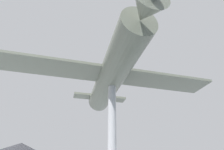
{
  "coord_description": "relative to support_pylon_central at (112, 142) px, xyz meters",
  "views": [
    {
      "loc": [
        5.27,
        9.05,
        1.78
      ],
      "look_at": [
        0.0,
        0.0,
        7.92
      ],
      "focal_mm": 28.0,
      "sensor_mm": 36.0,
      "label": 1
    }
  ],
  "objects": [
    {
      "name": "suspended_airplane",
      "position": [
        0.08,
        0.29,
        4.44
      ],
      "size": [
        14.69,
        11.9,
        3.1
      ],
      "rotation": [
        0.0,
        0.0,
        -0.28
      ],
      "color": "slate",
      "rests_on": "support_pylon_central"
    },
    {
      "name": "support_pylon_central",
      "position": [
        0.0,
        0.0,
        0.0
      ],
      "size": [
        0.5,
        0.5,
        6.99
      ],
      "color": "#B7B7BC",
      "rests_on": "ground_plane"
    }
  ]
}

